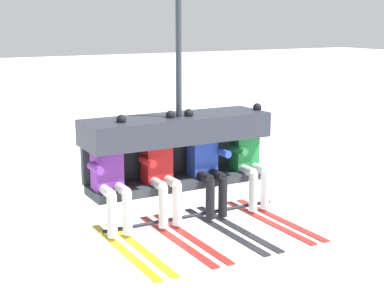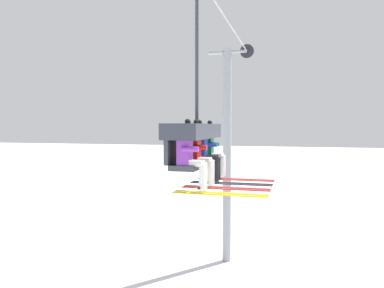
{
  "view_description": "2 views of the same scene",
  "coord_description": "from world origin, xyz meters",
  "views": [
    {
      "loc": [
        -1.26,
        -6.84,
        6.88
      ],
      "look_at": [
        2.21,
        -0.61,
        5.35
      ],
      "focal_mm": 55.0,
      "sensor_mm": 36.0,
      "label": 1
    },
    {
      "loc": [
        -5.42,
        -2.72,
        5.7
      ],
      "look_at": [
        1.95,
        -0.69,
        5.33
      ],
      "focal_mm": 35.0,
      "sensor_mm": 36.0,
      "label": 2
    }
  ],
  "objects": [
    {
      "name": "skier_red",
      "position": [
        1.63,
        -0.94,
        5.18
      ],
      "size": [
        0.48,
        1.7,
        1.34
      ],
      "color": "red"
    },
    {
      "name": "chairlift_chair",
      "position": [
        1.93,
        -0.73,
        5.49
      ],
      "size": [
        2.27,
        0.74,
        4.21
      ],
      "color": "#33383D"
    },
    {
      "name": "skier_blue",
      "position": [
        2.24,
        -0.94,
        5.18
      ],
      "size": [
        0.48,
        1.7,
        1.34
      ],
      "color": "#2847B7"
    },
    {
      "name": "skier_green",
      "position": [
        2.86,
        -0.94,
        5.18
      ],
      "size": [
        0.48,
        1.7,
        1.34
      ],
      "color": "#23843D"
    },
    {
      "name": "skier_purple",
      "position": [
        1.01,
        -0.94,
        5.18
      ],
      "size": [
        0.48,
        1.7,
        1.34
      ],
      "color": "purple"
    }
  ]
}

